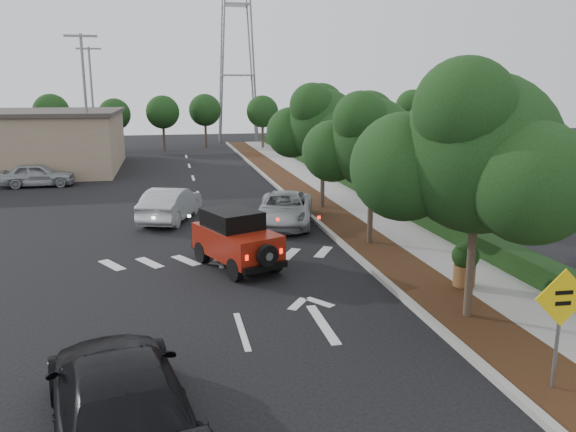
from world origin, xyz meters
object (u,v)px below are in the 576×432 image
object	(u,v)px
silver_suv_ahead	(285,209)
black_suv_oncoming	(118,396)
red_jeep	(234,238)
speed_hump_sign	(561,313)

from	to	relation	value
silver_suv_ahead	black_suv_oncoming	xyz separation A→B (m)	(-5.71, -14.09, 0.09)
red_jeep	silver_suv_ahead	size ratio (longest dim) A/B	0.78
red_jeep	silver_suv_ahead	distance (m)	5.95
red_jeep	black_suv_oncoming	size ratio (longest dim) A/B	0.71
black_suv_oncoming	speed_hump_sign	bearing A→B (deg)	167.08
red_jeep	speed_hump_sign	size ratio (longest dim) A/B	1.59
black_suv_oncoming	red_jeep	bearing A→B (deg)	-119.37
black_suv_oncoming	speed_hump_sign	distance (m)	7.96
red_jeep	silver_suv_ahead	xyz separation A→B (m)	(2.77, 5.26, -0.26)
black_suv_oncoming	silver_suv_ahead	bearing A→B (deg)	-122.99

